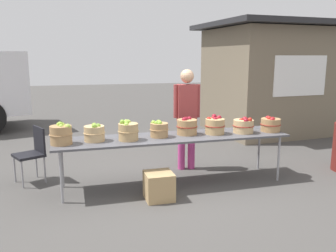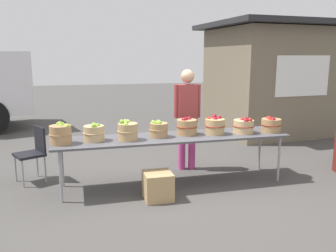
{
  "view_description": "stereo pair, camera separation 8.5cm",
  "coord_description": "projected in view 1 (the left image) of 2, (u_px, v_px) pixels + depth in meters",
  "views": [
    {
      "loc": [
        -1.45,
        -4.9,
        1.93
      ],
      "look_at": [
        0.0,
        0.3,
        0.85
      ],
      "focal_mm": 37.39,
      "sensor_mm": 36.0,
      "label": 1
    },
    {
      "loc": [
        -1.36,
        -4.93,
        1.93
      ],
      "look_at": [
        0.0,
        0.3,
        0.85
      ],
      "focal_mm": 37.39,
      "sensor_mm": 36.0,
      "label": 2
    }
  ],
  "objects": [
    {
      "name": "apple_basket_red_1",
      "position": [
        215.0,
        125.0,
        5.39
      ],
      "size": [
        0.31,
        0.31,
        0.29
      ],
      "color": "tan",
      "rests_on": "market_table"
    },
    {
      "name": "apple_basket_green_2",
      "position": [
        128.0,
        131.0,
        4.98
      ],
      "size": [
        0.3,
        0.3,
        0.3
      ],
      "color": "tan",
      "rests_on": "market_table"
    },
    {
      "name": "apple_basket_green_3",
      "position": [
        159.0,
        129.0,
        5.18
      ],
      "size": [
        0.28,
        0.28,
        0.25
      ],
      "color": "#A87F51",
      "rests_on": "market_table"
    },
    {
      "name": "apple_basket_green_0",
      "position": [
        61.0,
        134.0,
        4.74
      ],
      "size": [
        0.31,
        0.31,
        0.31
      ],
      "color": "#A87F51",
      "rests_on": "market_table"
    },
    {
      "name": "food_kiosk",
      "position": [
        273.0,
        78.0,
        9.02
      ],
      "size": [
        3.69,
        3.13,
        2.74
      ],
      "rotation": [
        0.0,
        0.0,
        0.07
      ],
      "color": "#726651",
      "rests_on": "ground"
    },
    {
      "name": "vendor_adult",
      "position": [
        187.0,
        111.0,
        5.92
      ],
      "size": [
        0.45,
        0.27,
        1.72
      ],
      "rotation": [
        0.0,
        0.0,
        3.01
      ],
      "color": "#CC3F8C",
      "rests_on": "ground"
    },
    {
      "name": "ground_plane",
      "position": [
        173.0,
        184.0,
        5.39
      ],
      "size": [
        40.0,
        40.0,
        0.0
      ],
      "primitive_type": "plane",
      "color": "#474442"
    },
    {
      "name": "market_table",
      "position": [
        173.0,
        138.0,
        5.25
      ],
      "size": [
        3.5,
        0.76,
        0.75
      ],
      "color": "#4C4C51",
      "rests_on": "ground"
    },
    {
      "name": "apple_basket_red_2",
      "position": [
        243.0,
        126.0,
        5.47
      ],
      "size": [
        0.33,
        0.33,
        0.26
      ],
      "color": "tan",
      "rests_on": "market_table"
    },
    {
      "name": "folding_chair",
      "position": [
        33.0,
        150.0,
        5.39
      ],
      "size": [
        0.53,
        0.53,
        0.86
      ],
      "rotation": [
        0.0,
        0.0,
        5.16
      ],
      "color": "black",
      "rests_on": "ground"
    },
    {
      "name": "apple_basket_green_1",
      "position": [
        94.0,
        133.0,
        4.93
      ],
      "size": [
        0.31,
        0.31,
        0.26
      ],
      "color": "tan",
      "rests_on": "market_table"
    },
    {
      "name": "produce_crate",
      "position": [
        159.0,
        186.0,
        4.78
      ],
      "size": [
        0.38,
        0.38,
        0.38
      ],
      "primitive_type": "cube",
      "color": "tan",
      "rests_on": "ground"
    },
    {
      "name": "apple_basket_red_0",
      "position": [
        187.0,
        126.0,
        5.35
      ],
      "size": [
        0.33,
        0.33,
        0.28
      ],
      "color": "#A87F51",
      "rests_on": "market_table"
    },
    {
      "name": "apple_basket_red_3",
      "position": [
        271.0,
        124.0,
        5.57
      ],
      "size": [
        0.32,
        0.32,
        0.25
      ],
      "color": "#A87F51",
      "rests_on": "market_table"
    }
  ]
}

